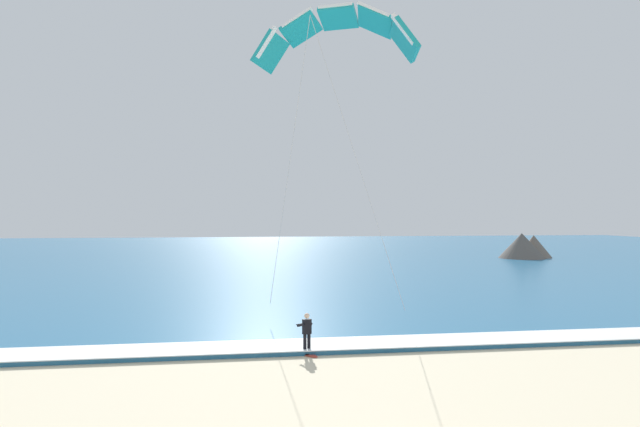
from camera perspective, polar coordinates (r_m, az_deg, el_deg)
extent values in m
cube|color=teal|center=(81.91, -6.25, -4.15)|extent=(200.00, 120.00, 0.20)
cube|color=white|center=(23.49, -1.04, -13.65)|extent=(200.00, 2.25, 0.04)
ellipsoid|color=#E04C38|center=(22.76, -1.39, -14.60)|extent=(1.03, 1.45, 0.05)
cube|color=black|center=(22.96, -1.46, -14.35)|extent=(0.17, 0.13, 0.04)
cube|color=black|center=(22.53, -1.32, -14.62)|extent=(0.17, 0.13, 0.04)
cylinder|color=black|center=(22.61, -1.61, -13.66)|extent=(0.14, 0.14, 0.84)
cylinder|color=black|center=(22.72, -1.18, -13.59)|extent=(0.14, 0.14, 0.84)
cube|color=black|center=(22.51, -1.39, -11.84)|extent=(0.39, 0.33, 0.60)
sphere|color=beige|center=(22.42, -1.39, -10.74)|extent=(0.22, 0.22, 0.22)
cylinder|color=black|center=(22.53, -2.01, -11.70)|extent=(0.31, 0.49, 0.22)
cylinder|color=black|center=(22.72, -1.24, -11.60)|extent=(0.31, 0.49, 0.22)
cylinder|color=black|center=(22.80, -1.94, -11.56)|extent=(0.50, 0.29, 0.04)
cube|color=#3F3F42|center=(22.65, -1.57, -12.34)|extent=(0.14, 0.13, 0.10)
cube|color=teal|center=(27.21, 8.93, 17.64)|extent=(1.32, 1.90, 1.96)
cube|color=white|center=(26.74, 8.77, 18.68)|extent=(1.08, 0.65, 1.57)
cube|color=teal|center=(28.27, 5.88, 19.54)|extent=(1.95, 2.09, 1.54)
cube|color=white|center=(27.82, 5.65, 20.57)|extent=(1.56, 0.88, 1.02)
cube|color=teal|center=(28.95, 1.95, 19.97)|extent=(2.29, 2.11, 0.78)
cube|color=white|center=(28.52, 1.64, 20.97)|extent=(1.71, 0.98, 0.24)
cube|color=teal|center=(29.15, -2.02, 18.92)|extent=(2.35, 1.96, 1.54)
cube|color=white|center=(28.72, -2.41, 19.89)|extent=(1.58, 0.91, 1.02)
cube|color=teal|center=(28.81, -5.27, 16.61)|extent=(2.08, 1.67, 1.96)
cube|color=white|center=(28.37, -5.73, 17.56)|extent=(1.16, 0.69, 1.57)
cylinder|color=#B2B2B7|center=(24.14, 4.31, 4.38)|extent=(4.87, 2.53, 12.83)
cylinder|color=#B2B2B7|center=(25.05, -3.38, 4.21)|extent=(1.40, 5.33, 12.83)
cone|color=#665B51|center=(76.66, 21.63, -3.31)|extent=(4.86, 4.86, 3.13)
cone|color=#56514C|center=(74.63, 20.52, -3.27)|extent=(6.21, 6.21, 3.44)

